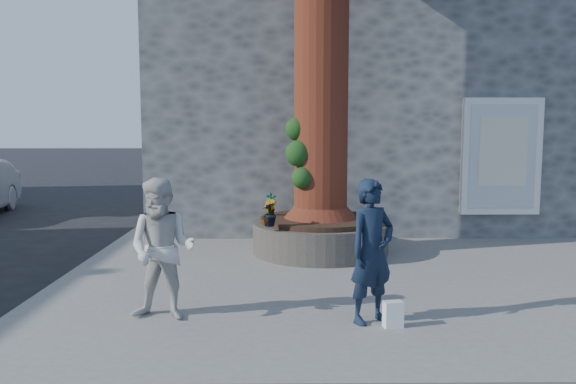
{
  "coord_description": "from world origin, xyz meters",
  "views": [
    {
      "loc": [
        0.14,
        -7.43,
        2.21
      ],
      "look_at": [
        0.24,
        1.16,
        1.25
      ],
      "focal_mm": 35.0,
      "sensor_mm": 36.0,
      "label": 1
    }
  ],
  "objects": [
    {
      "name": "ground",
      "position": [
        0.0,
        0.0,
        0.0
      ],
      "size": [
        120.0,
        120.0,
        0.0
      ],
      "primitive_type": "plane",
      "color": "black",
      "rests_on": "ground"
    },
    {
      "name": "pavement",
      "position": [
        1.5,
        1.0,
        0.06
      ],
      "size": [
        9.0,
        8.0,
        0.12
      ],
      "primitive_type": "cube",
      "color": "slate",
      "rests_on": "ground"
    },
    {
      "name": "yellow_line",
      "position": [
        -3.05,
        1.0,
        0.0
      ],
      "size": [
        0.1,
        30.0,
        0.01
      ],
      "primitive_type": "cube",
      "color": "yellow",
      "rests_on": "ground"
    },
    {
      "name": "stone_shop",
      "position": [
        2.5,
        7.2,
        3.16
      ],
      "size": [
        10.3,
        8.3,
        6.3
      ],
      "color": "#474B4C",
      "rests_on": "ground"
    },
    {
      "name": "planter",
      "position": [
        0.8,
        2.0,
        0.41
      ],
      "size": [
        2.3,
        2.3,
        0.6
      ],
      "color": "black",
      "rests_on": "pavement"
    },
    {
      "name": "man",
      "position": [
        1.11,
        -1.51,
        0.9
      ],
      "size": [
        0.68,
        0.62,
        1.57
      ],
      "primitive_type": "imported",
      "rotation": [
        0.0,
        0.0,
        0.56
      ],
      "color": "#111D30",
      "rests_on": "pavement"
    },
    {
      "name": "woman",
      "position": [
        -1.17,
        -1.38,
        0.9
      ],
      "size": [
        0.84,
        0.7,
        1.57
      ],
      "primitive_type": "imported",
      "rotation": [
        0.0,
        0.0,
        -0.15
      ],
      "color": "beige",
      "rests_on": "pavement"
    },
    {
      "name": "shopping_bag",
      "position": [
        1.32,
        -1.68,
        0.26
      ],
      "size": [
        0.22,
        0.16,
        0.28
      ],
      "primitive_type": "cube",
      "rotation": [
        0.0,
        0.0,
        0.19
      ],
      "color": "white",
      "rests_on": "pavement"
    },
    {
      "name": "plant_a",
      "position": [
        -0.05,
        2.25,
        0.92
      ],
      "size": [
        0.25,
        0.2,
        0.4
      ],
      "primitive_type": "imported",
      "rotation": [
        0.0,
        0.0,
        0.3
      ],
      "color": "gray",
      "rests_on": "planter"
    },
    {
      "name": "plant_b",
      "position": [
        -0.05,
        1.15,
        0.93
      ],
      "size": [
        0.31,
        0.31,
        0.42
      ],
      "primitive_type": "imported",
      "rotation": [
        0.0,
        0.0,
        2.08
      ],
      "color": "gray",
      "rests_on": "planter"
    },
    {
      "name": "plant_c",
      "position": [
        -0.05,
        1.15,
        0.9
      ],
      "size": [
        0.29,
        0.29,
        0.37
      ],
      "primitive_type": "imported",
      "rotation": [
        0.0,
        0.0,
        3.85
      ],
      "color": "gray",
      "rests_on": "planter"
    },
    {
      "name": "plant_d",
      "position": [
        0.73,
        2.85,
        0.87
      ],
      "size": [
        0.31,
        0.33,
        0.3
      ],
      "primitive_type": "imported",
      "rotation": [
        0.0,
        0.0,
        4.99
      ],
      "color": "gray",
      "rests_on": "planter"
    }
  ]
}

